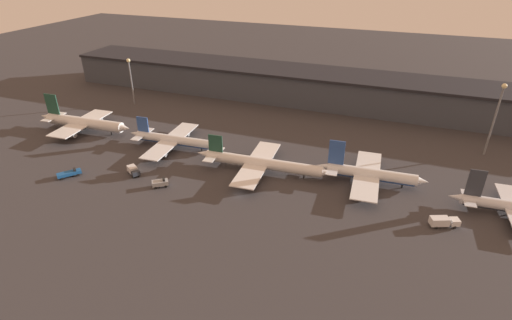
% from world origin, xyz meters
% --- Properties ---
extents(ground, '(600.00, 600.00, 0.00)m').
position_xyz_m(ground, '(0.00, 0.00, 0.00)').
color(ground, '#383538').
extents(terminal_building, '(256.02, 27.18, 15.45)m').
position_xyz_m(terminal_building, '(0.00, 90.96, 7.77)').
color(terminal_building, '#3D424C').
rests_on(terminal_building, ground).
extents(airplane_0, '(43.81, 30.37, 14.74)m').
position_xyz_m(airplane_0, '(-79.02, 22.32, 3.77)').
color(airplane_0, white).
rests_on(airplane_0, ground).
extents(airplane_1, '(38.47, 33.98, 10.90)m').
position_xyz_m(airplane_1, '(-36.28, 22.18, 3.01)').
color(airplane_1, white).
rests_on(airplane_1, ground).
extents(airplane_2, '(48.20, 33.66, 11.46)m').
position_xyz_m(airplane_2, '(1.69, 16.10, 3.23)').
color(airplane_2, white).
rests_on(airplane_2, ground).
extents(airplane_3, '(35.46, 32.87, 13.58)m').
position_xyz_m(airplane_3, '(37.11, 21.54, 3.28)').
color(airplane_3, white).
rests_on(airplane_3, ground).
extents(service_vehicle_0, '(6.13, 5.23, 2.75)m').
position_xyz_m(service_vehicle_0, '(-38.20, -0.97, 1.57)').
color(service_vehicle_0, '#282D38').
rests_on(service_vehicle_0, ground).
extents(service_vehicle_1, '(5.59, 5.09, 2.92)m').
position_xyz_m(service_vehicle_1, '(-25.41, -4.44, 1.38)').
color(service_vehicle_1, '#9EA3A8').
rests_on(service_vehicle_1, ground).
extents(service_vehicle_2, '(6.57, 7.42, 2.59)m').
position_xyz_m(service_vehicle_2, '(-57.47, -9.67, 1.23)').
color(service_vehicle_2, '#195199').
rests_on(service_vehicle_2, ground).
extents(service_vehicle_3, '(8.31, 5.33, 2.94)m').
position_xyz_m(service_vehicle_3, '(58.91, 5.01, 1.69)').
color(service_vehicle_3, white).
rests_on(service_vehicle_3, ground).
extents(lamp_post_0, '(1.80, 1.80, 22.25)m').
position_xyz_m(lamp_post_0, '(-79.62, 57.43, 14.38)').
color(lamp_post_0, slate).
rests_on(lamp_post_0, ground).
extents(lamp_post_1, '(1.80, 1.80, 27.15)m').
position_xyz_m(lamp_post_1, '(74.97, 57.43, 17.08)').
color(lamp_post_1, slate).
rests_on(lamp_post_1, ground).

